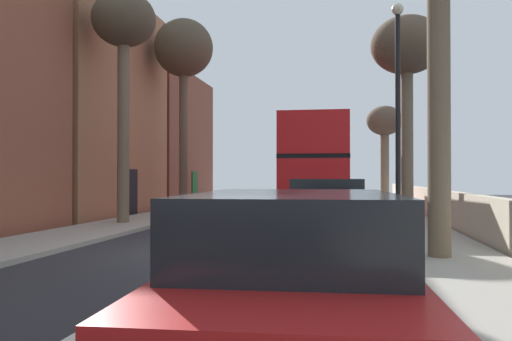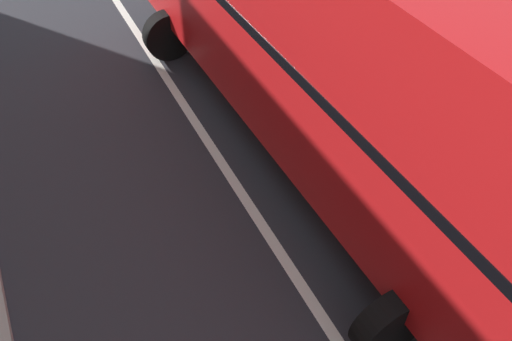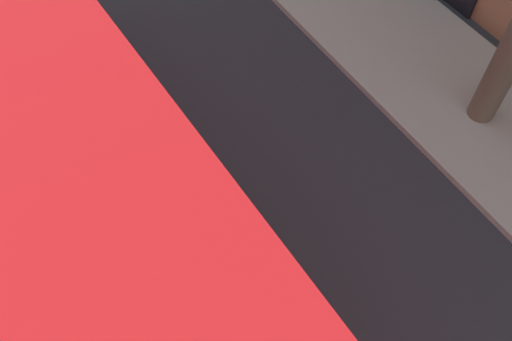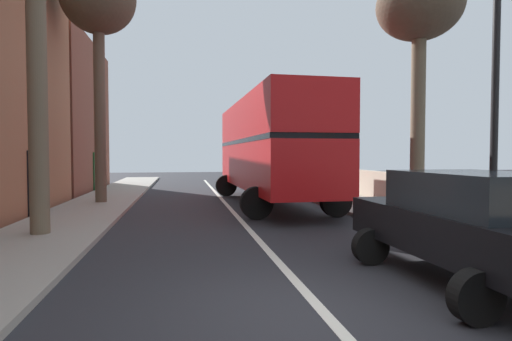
{
  "view_description": "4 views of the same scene",
  "coord_description": "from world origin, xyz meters",
  "views": [
    {
      "loc": [
        2.93,
        -11.96,
        1.75
      ],
      "look_at": [
        -0.15,
        5.59,
        1.98
      ],
      "focal_mm": 36.11,
      "sensor_mm": 36.0,
      "label": 1
    },
    {
      "loc": [
        -2.32,
        5.24,
        6.17
      ],
      "look_at": [
        -0.05,
        9.77,
        1.09
      ],
      "focal_mm": 37.3,
      "sensor_mm": 36.0,
      "label": 2
    },
    {
      "loc": [
        1.32,
        14.86,
        7.05
      ],
      "look_at": [
        -0.77,
        11.58,
        1.22
      ],
      "focal_mm": 38.6,
      "sensor_mm": 36.0,
      "label": 3
    },
    {
      "loc": [
        -1.72,
        -4.75,
        1.96
      ],
      "look_at": [
        0.65,
        8.29,
        1.45
      ],
      "focal_mm": 28.57,
      "sensor_mm": 36.0,
      "label": 4
    }
  ],
  "objects": [
    {
      "name": "double_decker_bus",
      "position": [
        1.7,
        10.96,
        2.35
      ],
      "size": [
        3.71,
        10.67,
        4.06
      ],
      "color": "red",
      "rests_on": "ground"
    }
  ]
}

